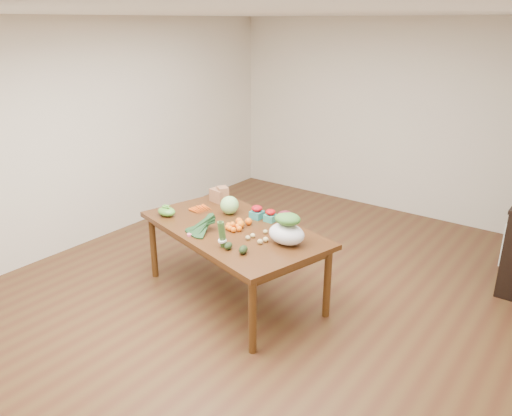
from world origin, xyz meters
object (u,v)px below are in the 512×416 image
Objects in this scene: kale_bunch at (198,225)px; asparagus_bundle at (222,234)px; cabbage at (230,205)px; paper_bag at (219,194)px; dining_table at (234,261)px; salad_bag at (287,230)px; mandarin_cluster at (233,226)px.

kale_bunch is 0.40m from asparagus_bundle.
paper_bag is at bearing 146.54° from cabbage.
cabbage reaches higher than dining_table.
asparagus_bundle is (0.80, -0.89, 0.04)m from paper_bag.
asparagus_bundle is 0.58m from salad_bag.
asparagus_bundle is at bearing -54.83° from cabbage.
salad_bag is (1.22, -0.48, 0.05)m from paper_bag.
mandarin_cluster is 0.52× the size of salad_bag.
cabbage is 0.48× the size of kale_bunch.
kale_bunch is 0.85m from salad_bag.
asparagus_bundle is at bearing -0.49° from kale_bunch.
cabbage is at bearing 163.39° from salad_bag.
cabbage reaches higher than kale_bunch.
cabbage is at bearing 149.61° from dining_table.
mandarin_cluster is at bearing -175.20° from salad_bag.
dining_table is at bearing 76.08° from kale_bunch.
kale_bunch is 1.60× the size of asparagus_bundle.
dining_table is 0.42m from mandarin_cluster.
salad_bag is at bearing 35.24° from kale_bunch.
paper_bag is 1.30× the size of cabbage.
dining_table is at bearing 179.15° from salad_bag.
salad_bag is at bearing 4.80° from mandarin_cluster.
paper_bag is 0.62× the size of kale_bunch.
cabbage is (0.33, -0.22, 0.01)m from paper_bag.
paper_bag is (-0.59, 0.47, 0.46)m from dining_table.
asparagus_bundle is at bearing -135.58° from salad_bag.
salad_bag is (0.41, 0.40, 0.01)m from asparagus_bundle.
paper_bag is at bearing 146.58° from asparagus_bundle.
cabbage is at bearing 113.23° from kale_bunch.
salad_bag is (0.80, 0.30, 0.05)m from kale_bunch.
dining_table is 7.57× the size of paper_bag.
asparagus_bundle reaches higher than cabbage.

